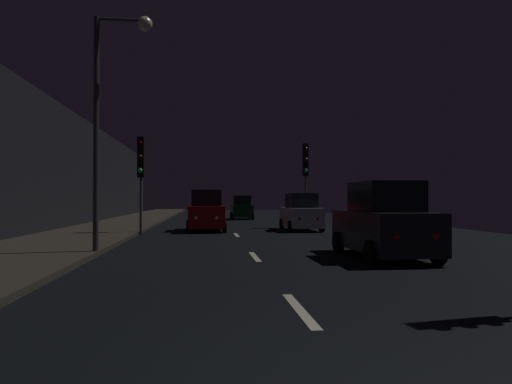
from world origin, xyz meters
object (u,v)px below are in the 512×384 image
Objects in this scene: traffic_light_far_left at (141,164)px; car_parked_right_far at (301,213)px; streetlamp_overhead at (112,96)px; car_approaching_headlights at (207,212)px; car_parked_right_near at (383,223)px; car_distant_taillights at (242,208)px; traffic_light_far_right at (306,167)px.

car_parked_right_far is (8.05, 2.23, -2.39)m from traffic_light_far_left.
streetlamp_overhead is 1.67× the size of car_approaching_headlights.
traffic_light_far_left reaches higher than car_parked_right_near.
streetlamp_overhead is at bearing 4.15° from traffic_light_far_left.
traffic_light_far_left is 1.07× the size of car_approaching_headlights.
streetlamp_overhead is 24.87m from car_distant_taillights.
car_parked_right_near is (8.05, -9.19, -2.30)m from traffic_light_far_left.
streetlamp_overhead reaches higher than car_distant_taillights.
traffic_light_far_left is 1.17× the size of car_parked_right_far.
streetlamp_overhead reaches higher than car_parked_right_near.
car_distant_taillights is 13.93m from car_parked_right_far.
car_parked_right_near is at bearing 23.18° from car_approaching_headlights.
streetlamp_overhead is 11.39m from car_approaching_headlights.
traffic_light_far_right reaches higher than car_parked_right_near.
traffic_light_far_right reaches higher than car_distant_taillights.
car_approaching_headlights is (2.79, 10.39, -3.75)m from streetlamp_overhead.
streetlamp_overhead is at bearing -15.01° from car_approaching_headlights.
car_parked_right_near is 11.42m from car_parked_right_far.
traffic_light_far_left is at bearing 159.61° from car_distant_taillights.
car_parked_right_near is at bearing 43.45° from traffic_light_far_left.
streetlamp_overhead is at bearing -31.50° from traffic_light_far_right.
streetlamp_overhead reaches higher than car_approaching_headlights.
traffic_light_far_right is at bearing -3.29° from car_parked_right_near.
car_distant_taillights is (5.95, 16.00, -2.40)m from traffic_light_far_left.
streetlamp_overhead is at bearing 80.59° from car_parked_right_near.
car_parked_right_near reaches higher than car_approaching_headlights.
car_approaching_headlights is 12.70m from car_parked_right_near.
car_distant_taillights is 0.99× the size of car_parked_right_far.
car_distant_taillights is at bearing 4.76° from car_parked_right_near.
car_parked_right_far is at bearing -15.16° from traffic_light_far_right.
car_distant_taillights is at bearing -162.87° from traffic_light_far_right.
car_approaching_headlights is at bearing 131.40° from traffic_light_far_left.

